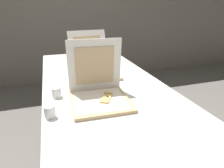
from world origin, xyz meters
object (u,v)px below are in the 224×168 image
(pizza_box_front, at_px, (99,93))
(cup_white_near_left, at_px, (50,112))
(table, at_px, (103,88))
(cup_white_near_center, at_px, (56,92))
(pizza_box_middle, at_px, (94,69))
(napkin_pile, at_px, (163,167))

(pizza_box_front, bearing_deg, cup_white_near_left, -157.61)
(pizza_box_front, xyz_separation_m, cup_white_near_left, (-0.32, -0.12, -0.02))
(table, relative_size, pizza_box_front, 5.90)
(table, bearing_deg, pizza_box_front, -109.98)
(cup_white_near_left, xyz_separation_m, cup_white_near_center, (0.05, 0.26, 0.00))
(table, relative_size, cup_white_near_left, 32.25)
(table, bearing_deg, pizza_box_middle, 93.38)
(cup_white_near_left, bearing_deg, cup_white_near_center, 78.93)
(table, xyz_separation_m, pizza_box_front, (-0.11, -0.29, 0.10))
(table, xyz_separation_m, cup_white_near_center, (-0.38, -0.15, 0.08))
(pizza_box_front, distance_m, napkin_pile, 0.65)
(pizza_box_front, bearing_deg, pizza_box_middle, 82.95)
(cup_white_near_left, height_order, napkin_pile, cup_white_near_left)
(cup_white_near_left, distance_m, napkin_pile, 0.67)
(cup_white_near_center, bearing_deg, table, 21.44)
(pizza_box_middle, bearing_deg, pizza_box_front, -102.59)
(table, xyz_separation_m, napkin_pile, (-0.01, -0.93, 0.05))
(cup_white_near_left, bearing_deg, pizza_box_front, 19.76)
(pizza_box_front, height_order, pizza_box_middle, pizza_box_front)
(napkin_pile, bearing_deg, pizza_box_front, 98.21)
(table, relative_size, cup_white_near_center, 32.25)
(pizza_box_front, relative_size, cup_white_near_left, 5.47)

